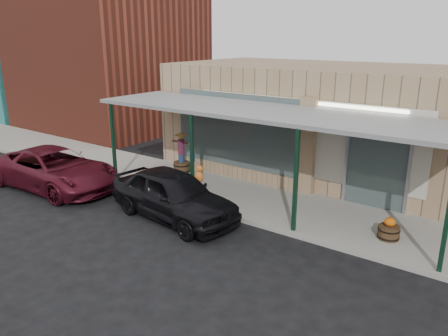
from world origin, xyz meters
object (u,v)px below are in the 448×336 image
Objects in this scene: barrel_scarecrow at (181,159)px; car_maroon at (54,169)px; handicap_sign at (192,167)px; barrel_pumpkin at (389,231)px; parked_sedan at (173,195)px.

barrel_scarecrow is 0.32× the size of car_maroon.
handicap_sign is 5.19m from car_maroon.
parked_sedan is (-5.73, -2.06, 0.37)m from barrel_pumpkin.
barrel_pumpkin is (8.27, -1.19, -0.32)m from barrel_scarecrow.
barrel_scarecrow reaches higher than handicap_sign.
barrel_pumpkin is 0.42× the size of handicap_sign.
parked_sedan reaches higher than barrel_pumpkin.
handicap_sign is at bearing -69.90° from car_maroon.
handicap_sign is at bearing 25.65° from parked_sedan.
barrel_scarecrow is at bearing 45.05° from parked_sedan.
barrel_pumpkin is 0.14× the size of parked_sedan.
car_maroon is (-2.73, -3.75, 0.02)m from barrel_scarecrow.
barrel_pumpkin is 0.12× the size of car_maroon.
barrel_scarecrow is at bearing 171.81° from barrel_pumpkin.
car_maroon is (-11.00, -2.56, 0.34)m from barrel_pumpkin.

